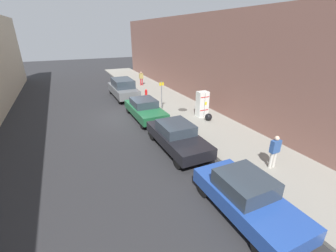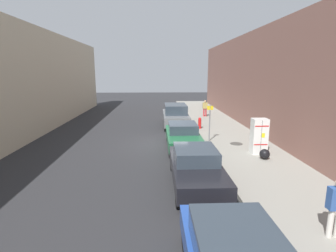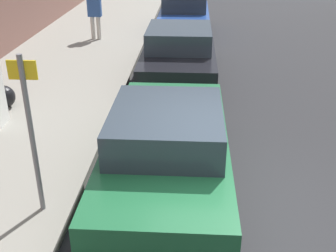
# 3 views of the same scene
# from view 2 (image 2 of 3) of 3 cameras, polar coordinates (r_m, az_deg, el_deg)

# --- Properties ---
(ground_plane) EXTENTS (80.00, 80.00, 0.00)m
(ground_plane) POSITION_cam_2_polar(r_m,az_deg,el_deg) (15.70, -0.54, -3.93)
(ground_plane) COLOR #28282B
(sidewalk_slab) EXTENTS (3.99, 44.00, 0.14)m
(sidewalk_slab) POSITION_cam_2_polar(r_m,az_deg,el_deg) (16.37, 14.47, -3.40)
(sidewalk_slab) COLOR gray
(sidewalk_slab) RESTS_ON ground
(building_facade_near) EXTENTS (1.79, 39.60, 7.08)m
(building_facade_near) POSITION_cam_2_polar(r_m,az_deg,el_deg) (16.93, 24.59, 8.31)
(building_facade_near) COLOR #7F564C
(building_facade_near) RESTS_ON ground
(building_facade_across) EXTENTS (1.69, 37.40, 7.18)m
(building_facade_across) POSITION_cam_2_polar(r_m,az_deg,el_deg) (17.39, -32.32, 7.80)
(building_facade_across) COLOR beige
(building_facade_across) RESTS_ON ground
(discarded_refrigerator) EXTENTS (0.76, 0.59, 1.80)m
(discarded_refrigerator) POSITION_cam_2_polar(r_m,az_deg,el_deg) (14.01, 19.19, -2.10)
(discarded_refrigerator) COLOR white
(discarded_refrigerator) RESTS_ON sidewalk_slab
(manhole_cover) EXTENTS (0.70, 0.70, 0.02)m
(manhole_cover) POSITION_cam_2_polar(r_m,az_deg,el_deg) (15.70, 14.66, -3.75)
(manhole_cover) COLOR #47443F
(manhole_cover) RESTS_ON sidewalk_slab
(street_sign_post) EXTENTS (0.36, 0.07, 2.21)m
(street_sign_post) POSITION_cam_2_polar(r_m,az_deg,el_deg) (15.77, 9.07, 1.19)
(street_sign_post) COLOR slate
(street_sign_post) RESTS_ON sidewalk_slab
(fire_hydrant) EXTENTS (0.22, 0.22, 0.83)m
(fire_hydrant) POSITION_cam_2_polar(r_m,az_deg,el_deg) (19.32, 6.92, 0.69)
(fire_hydrant) COLOR red
(fire_hydrant) RESTS_ON sidewalk_slab
(trash_bag) EXTENTS (0.49, 0.49, 0.49)m
(trash_bag) POSITION_cam_2_polar(r_m,az_deg,el_deg) (13.37, 20.29, -5.76)
(trash_bag) COLOR black
(trash_bag) RESTS_ON sidewalk_slab
(pedestrian_walking_far) EXTENTS (0.43, 0.22, 1.51)m
(pedestrian_walking_far) POSITION_cam_2_polar(r_m,az_deg,el_deg) (24.64, 8.06, 4.04)
(pedestrian_walking_far) COLOR #B73338
(pedestrian_walking_far) RESTS_ON sidewalk_slab
(parked_suv_gray) EXTENTS (1.89, 4.87, 1.74)m
(parked_suv_gray) POSITION_cam_2_polar(r_m,az_deg,el_deg) (20.66, 1.63, 2.40)
(parked_suv_gray) COLOR slate
(parked_suv_gray) RESTS_ON ground
(parked_sedan_green) EXTENTS (1.79, 4.46, 1.38)m
(parked_sedan_green) POSITION_cam_2_polar(r_m,az_deg,el_deg) (14.80, 3.25, -2.07)
(parked_sedan_green) COLOR #1E6038
(parked_sedan_green) RESTS_ON ground
(parked_sedan_dark) EXTENTS (1.79, 4.46, 1.41)m
(parked_sedan_dark) POSITION_cam_2_polar(r_m,az_deg,el_deg) (10.03, 6.07, -8.74)
(parked_sedan_dark) COLOR black
(parked_sedan_dark) RESTS_ON ground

